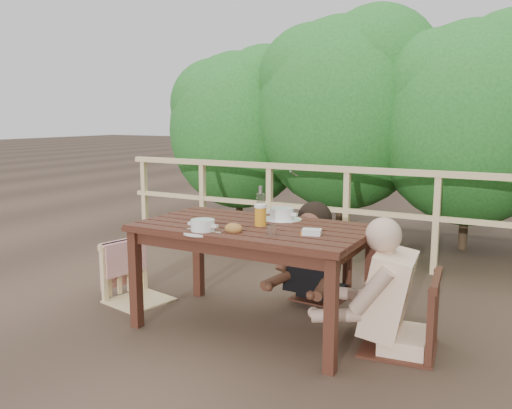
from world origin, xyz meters
The scene contains 16 objects.
ground centered at (0.00, 0.00, 0.00)m, with size 60.00×60.00×0.00m, color #503B2C.
table centered at (0.00, 0.00, 0.37)m, with size 1.61×0.91×0.75m, color #3A1C12.
chair_left centered at (-1.09, 0.02, 0.46)m, with size 0.46×0.46×0.92m, color #D8B981.
chair_far centered at (0.20, 0.83, 0.42)m, with size 0.42×0.42×0.84m, color #3A1C12.
chair_right centered at (1.02, 0.15, 0.49)m, with size 0.49×0.49×0.99m, color #3A1C12.
woman centered at (0.20, 0.85, 0.64)m, with size 0.52×0.64×1.28m, color black, non-canonical shape.
diner_right centered at (1.05, 0.15, 0.72)m, with size 0.58×0.71×1.44m, color beige, non-canonical shape.
railing centered at (0.00, 2.00, 0.51)m, with size 5.60×0.10×1.01m, color #D8B981.
hedge_row centered at (0.40, 3.20, 1.90)m, with size 6.60×1.60×3.80m, color #215E21, non-canonical shape.
soup_near centered at (-0.20, -0.33, 0.79)m, with size 0.27×0.27×0.09m, color white.
soup_far centered at (0.09, 0.29, 0.80)m, with size 0.29×0.29×0.10m, color white.
bread_roll centered at (0.00, -0.26, 0.78)m, with size 0.13×0.10×0.07m, color #A7652A.
beer_glass centered at (0.06, 0.00, 0.83)m, with size 0.09×0.09×0.17m, color gold.
bottle centered at (-0.04, 0.18, 0.88)m, with size 0.06×0.06×0.27m, color white.
tumbler centered at (0.27, -0.24, 0.79)m, with size 0.07×0.07×0.08m, color silver.
butter_tub centered at (0.49, -0.10, 0.77)m, with size 0.12×0.09×0.05m, color white.
Camera 1 is at (1.79, -3.21, 1.52)m, focal length 37.36 mm.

